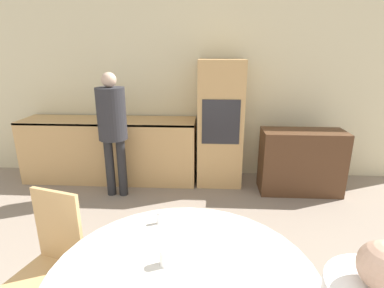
# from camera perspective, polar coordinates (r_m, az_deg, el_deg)

# --- Properties ---
(wall_back) EXTENTS (6.83, 0.05, 2.60)m
(wall_back) POSITION_cam_1_polar(r_m,az_deg,el_deg) (4.55, 1.29, 10.06)
(wall_back) COLOR beige
(wall_back) RESTS_ON ground_plane
(kitchen_counter) EXTENTS (2.53, 0.60, 0.92)m
(kitchen_counter) POSITION_cam_1_polar(r_m,az_deg,el_deg) (4.63, -15.24, -0.90)
(kitchen_counter) COLOR tan
(kitchen_counter) RESTS_ON ground_plane
(oven_unit) EXTENTS (0.63, 0.59, 1.77)m
(oven_unit) POSITION_cam_1_polar(r_m,az_deg,el_deg) (4.29, 5.35, 3.91)
(oven_unit) COLOR tan
(oven_unit) RESTS_ON ground_plane
(sideboard) EXTENTS (1.08, 0.45, 0.87)m
(sideboard) POSITION_cam_1_polar(r_m,az_deg,el_deg) (4.33, 20.05, -3.20)
(sideboard) COLOR #51331E
(sideboard) RESTS_ON ground_plane
(chair_far_left) EXTENTS (0.49, 0.49, 0.98)m
(chair_far_left) POSITION_cam_1_polar(r_m,az_deg,el_deg) (2.40, -25.01, -18.52)
(chair_far_left) COLOR tan
(chair_far_left) RESTS_ON ground_plane
(person_standing) EXTENTS (0.36, 0.36, 1.63)m
(person_standing) POSITION_cam_1_polar(r_m,az_deg,el_deg) (3.94, -14.95, 3.98)
(person_standing) COLOR #262628
(person_standing) RESTS_ON ground_plane
(cup) EXTENTS (0.06, 0.06, 0.10)m
(cup) POSITION_cam_1_polar(r_m,az_deg,el_deg) (1.81, -5.18, -20.67)
(cup) COLOR white
(cup) RESTS_ON dining_table
(salt_shaker) EXTENTS (0.03, 0.03, 0.09)m
(salt_shaker) POSITION_cam_1_polar(r_m,az_deg,el_deg) (2.17, -6.30, -13.76)
(salt_shaker) COLOR white
(salt_shaker) RESTS_ON dining_table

